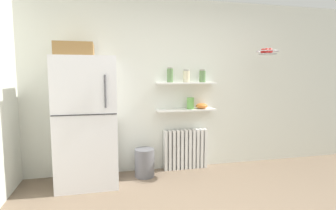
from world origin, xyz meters
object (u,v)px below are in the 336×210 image
(trash_bin, at_px, (145,163))
(hanging_fruit_basket, at_px, (267,52))
(storage_jar_2, at_px, (202,76))
(refrigerator, at_px, (86,119))
(vase, at_px, (190,103))
(shelf_bowl, at_px, (202,106))
(storage_jar_0, at_px, (170,75))
(radiator, at_px, (185,149))
(storage_jar_1, at_px, (186,76))

(trash_bin, distance_m, hanging_fruit_basket, 2.41)
(storage_jar_2, relative_size, trash_bin, 0.48)
(refrigerator, xyz_separation_m, vase, (1.52, 0.23, 0.15))
(shelf_bowl, distance_m, hanging_fruit_basket, 1.24)
(refrigerator, relative_size, trash_bin, 4.60)
(shelf_bowl, relative_size, trash_bin, 0.45)
(storage_jar_2, relative_size, hanging_fruit_basket, 0.60)
(refrigerator, bearing_deg, shelf_bowl, 7.54)
(refrigerator, bearing_deg, storage_jar_0, 10.65)
(radiator, xyz_separation_m, vase, (0.07, -0.03, 0.72))
(shelf_bowl, bearing_deg, storage_jar_1, 180.00)
(storage_jar_2, xyz_separation_m, vase, (-0.19, 0.00, -0.42))
(storage_jar_2, bearing_deg, shelf_bowl, 180.00)
(refrigerator, distance_m, radiator, 1.59)
(storage_jar_2, relative_size, vase, 1.11)
(radiator, relative_size, vase, 3.92)
(refrigerator, bearing_deg, radiator, 9.97)
(shelf_bowl, distance_m, trash_bin, 1.22)
(storage_jar_0, xyz_separation_m, trash_bin, (-0.42, -0.16, -1.26))
(radiator, height_order, storage_jar_0, storage_jar_0)
(vase, bearing_deg, storage_jar_0, 180.00)
(storage_jar_1, bearing_deg, hanging_fruit_basket, -17.82)
(refrigerator, xyz_separation_m, storage_jar_1, (1.45, 0.23, 0.56))
(vase, relative_size, shelf_bowl, 0.95)
(shelf_bowl, xyz_separation_m, trash_bin, (-0.92, -0.16, -0.78))
(shelf_bowl, height_order, trash_bin, shelf_bowl)
(vase, bearing_deg, shelf_bowl, 0.00)
(vase, relative_size, trash_bin, 0.43)
(storage_jar_0, height_order, vase, storage_jar_0)
(storage_jar_2, height_order, shelf_bowl, storage_jar_2)
(storage_jar_1, relative_size, shelf_bowl, 1.02)
(refrigerator, relative_size, hanging_fruit_basket, 5.75)
(refrigerator, relative_size, vase, 10.63)
(storage_jar_0, height_order, trash_bin, storage_jar_0)
(storage_jar_0, bearing_deg, radiator, 6.71)
(storage_jar_1, relative_size, vase, 1.08)
(trash_bin, height_order, hanging_fruit_basket, hanging_fruit_basket)
(radiator, height_order, shelf_bowl, shelf_bowl)
(storage_jar_1, height_order, vase, storage_jar_1)
(refrigerator, bearing_deg, trash_bin, 5.12)
(storage_jar_0, distance_m, storage_jar_2, 0.51)
(trash_bin, bearing_deg, storage_jar_0, 20.44)
(storage_jar_0, xyz_separation_m, vase, (0.32, 0.00, -0.43))
(refrigerator, relative_size, radiator, 2.71)
(refrigerator, distance_m, vase, 1.54)
(radiator, xyz_separation_m, storage_jar_0, (-0.25, -0.03, 1.16))
(refrigerator, height_order, trash_bin, refrigerator)
(storage_jar_1, xyz_separation_m, hanging_fruit_basket, (1.12, -0.36, 0.36))
(radiator, relative_size, trash_bin, 1.69)
(vase, distance_m, trash_bin, 1.12)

